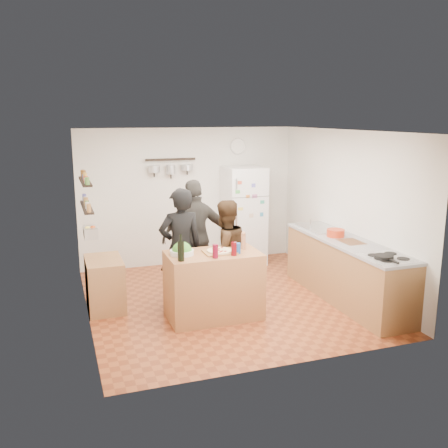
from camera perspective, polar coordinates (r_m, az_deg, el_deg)
name	(u,v)px	position (r m, az deg, el deg)	size (l,w,h in m)	color
room_shell	(218,214)	(7.58, -0.71, 1.18)	(4.20, 4.20, 4.20)	brown
prep_island	(214,285)	(6.83, -1.21, -7.00)	(1.25, 0.72, 0.91)	#9F633A
pizza_board	(219,252)	(6.70, -0.52, -3.22)	(0.42, 0.34, 0.02)	olive
pizza	(219,251)	(6.69, -0.52, -3.07)	(0.34, 0.34, 0.02)	beige
salad_bowl	(182,252)	(6.62, -4.83, -3.25)	(0.32, 0.32, 0.06)	silver
wine_bottle	(181,251)	(6.33, -4.95, -3.10)	(0.08, 0.08, 0.26)	black
wine_glass_near	(215,251)	(6.44, -1.00, -3.13)	(0.07, 0.07, 0.18)	#5A071B
wine_glass_far	(234,249)	(6.56, 1.14, -2.85)	(0.07, 0.07, 0.18)	#58070D
pepper_mill	(243,242)	(6.86, 2.23, -2.08)	(0.06, 0.06, 0.20)	#9E6342
salt_canister	(237,248)	(6.66, 1.55, -2.78)	(0.09, 0.09, 0.14)	navy
person_left	(181,248)	(7.15, -4.98, -2.72)	(0.63, 0.41, 1.73)	black
person_center	(225,253)	(7.22, 0.08, -3.29)	(0.75, 0.58, 1.54)	black
person_back	(195,237)	(7.67, -3.30, -1.48)	(1.04, 0.43, 1.77)	#2C2A27
counter_run	(346,271)	(7.67, 13.78, -5.22)	(0.63, 2.63, 0.90)	#9E7042
stove_top	(388,258)	(6.80, 18.27, -3.72)	(0.60, 0.62, 0.02)	white
skillet	(384,257)	(6.70, 17.79, -3.62)	(0.24, 0.24, 0.05)	black
sink	(319,228)	(8.25, 10.79, -0.50)	(0.50, 0.80, 0.03)	silver
cutting_board	(351,242)	(7.47, 14.34, -2.05)	(0.30, 0.40, 0.02)	brown
red_bowl	(336,233)	(7.72, 12.63, -1.00)	(0.27, 0.27, 0.11)	red
fridge	(244,216)	(9.22, 2.27, 0.97)	(0.70, 0.68, 1.80)	white
wall_clock	(238,146)	(9.36, 1.60, 8.87)	(0.30, 0.30, 0.03)	silver
spice_shelf_lower	(87,207)	(6.99, -15.42, 1.87)	(0.12, 1.00, 0.03)	black
spice_shelf_upper	(85,181)	(6.94, -15.59, 4.71)	(0.12, 1.00, 0.03)	black
produce_basket	(90,232)	(7.06, -15.02, -0.90)	(0.18, 0.35, 0.14)	silver
side_table	(105,284)	(7.35, -13.46, -6.67)	(0.50, 0.80, 0.73)	#A57345
pot_rack	(171,159)	(8.93, -6.13, 7.35)	(0.90, 0.04, 0.04)	black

